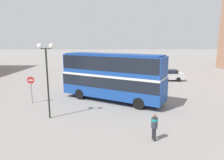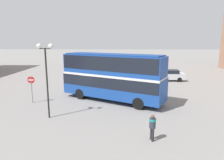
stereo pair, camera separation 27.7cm
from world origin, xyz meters
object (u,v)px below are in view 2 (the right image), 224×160
at_px(parked_car_kerb_near, 169,75).
at_px(no_entry_sign, 31,85).
at_px(pedestrian_foreground, 152,125).
at_px(double_decker_bus, 112,74).
at_px(street_lamp_twin_globe, 46,63).

height_order(parked_car_kerb_near, no_entry_sign, no_entry_sign).
bearing_deg(parked_car_kerb_near, pedestrian_foreground, 75.20).
bearing_deg(pedestrian_foreground, parked_car_kerb_near, -117.77).
height_order(double_decker_bus, street_lamp_twin_globe, street_lamp_twin_globe).
bearing_deg(no_entry_sign, pedestrian_foreground, -34.84).
distance_m(pedestrian_foreground, parked_car_kerb_near, 18.86).
relative_size(parked_car_kerb_near, street_lamp_twin_globe, 0.81).
relative_size(street_lamp_twin_globe, no_entry_sign, 2.20).
bearing_deg(parked_car_kerb_near, street_lamp_twin_globe, 51.29).
height_order(pedestrian_foreground, no_entry_sign, no_entry_sign).
distance_m(double_decker_bus, parked_car_kerb_near, 13.05).
xyz_separation_m(double_decker_bus, no_entry_sign, (-7.47, -0.94, -0.90)).
bearing_deg(double_decker_bus, street_lamp_twin_globe, -107.33).
distance_m(parked_car_kerb_near, no_entry_sign, 19.07).
relative_size(double_decker_bus, no_entry_sign, 4.02).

